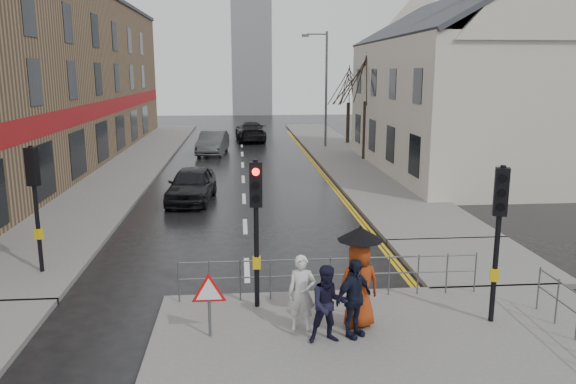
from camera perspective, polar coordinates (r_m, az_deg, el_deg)
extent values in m
plane|color=black|center=(13.00, -4.01, -12.44)|extent=(120.00, 120.00, 0.00)
cube|color=#605E5B|center=(35.81, -15.13, 3.15)|extent=(4.00, 44.00, 0.14)
cube|color=#605E5B|center=(37.80, 5.25, 3.97)|extent=(4.00, 40.00, 0.14)
cube|color=#605E5B|center=(17.09, 18.30, -6.68)|extent=(4.00, 4.20, 0.14)
cube|color=#7E6649|center=(35.86, -24.68, 10.41)|extent=(8.00, 42.00, 10.00)
cube|color=beige|center=(32.25, 17.37, 8.21)|extent=(9.00, 16.00, 7.00)
cube|color=#7E6649|center=(36.56, 17.34, 17.57)|extent=(0.70, 0.90, 1.80)
cube|color=gray|center=(73.93, -3.76, 14.90)|extent=(5.00, 5.00, 18.00)
cylinder|color=black|center=(12.55, -3.24, -4.37)|extent=(0.11, 0.11, 3.40)
cube|color=black|center=(12.27, -3.30, 0.78)|extent=(0.28, 0.22, 1.00)
cylinder|color=#FF0C07|center=(12.08, -3.30, 2.05)|extent=(0.16, 0.04, 0.16)
cylinder|color=black|center=(12.13, -3.28, 0.66)|extent=(0.16, 0.04, 0.16)
cylinder|color=black|center=(12.20, -3.26, -0.73)|extent=(0.16, 0.04, 0.16)
cube|color=gold|center=(12.75, -3.20, -7.17)|extent=(0.18, 0.14, 0.28)
cylinder|color=black|center=(12.58, 20.45, -5.10)|extent=(0.11, 0.11, 3.40)
cube|color=black|center=(12.30, 20.84, 0.03)|extent=(0.34, 0.30, 1.00)
cylinder|color=black|center=(12.11, 21.01, 1.28)|extent=(0.16, 0.09, 0.16)
cylinder|color=black|center=(12.17, 20.90, -0.10)|extent=(0.16, 0.09, 0.16)
cylinder|color=black|center=(12.23, 20.80, -1.48)|extent=(0.16, 0.09, 0.16)
cube|color=gold|center=(12.78, 20.23, -7.89)|extent=(0.22, 0.19, 0.28)
cylinder|color=black|center=(16.17, -24.20, -1.67)|extent=(0.11, 0.11, 3.40)
cube|color=black|center=(15.96, -24.55, 2.34)|extent=(0.34, 0.30, 1.00)
cylinder|color=black|center=(16.02, -24.33, 3.48)|extent=(0.16, 0.09, 0.16)
cylinder|color=black|center=(16.06, -24.24, 2.43)|extent=(0.16, 0.09, 0.16)
cylinder|color=black|center=(16.11, -24.15, 1.38)|extent=(0.16, 0.09, 0.16)
cube|color=gold|center=(16.33, -24.00, -3.89)|extent=(0.22, 0.19, 0.28)
cylinder|color=#595B5E|center=(13.39, -11.04, -8.93)|extent=(0.04, 0.04, 1.00)
cylinder|color=#595B5E|center=(14.45, 18.49, -7.76)|extent=(0.04, 0.04, 1.00)
cylinder|color=#595B5E|center=(13.32, 4.35, -6.79)|extent=(7.10, 0.04, 0.04)
cylinder|color=#595B5E|center=(13.45, 4.32, -8.40)|extent=(7.10, 0.04, 0.04)
cylinder|color=#595B5E|center=(13.96, 24.10, -8.91)|extent=(0.04, 0.04, 1.00)
cylinder|color=#595B5E|center=(11.70, -7.97, -12.41)|extent=(0.06, 0.06, 0.85)
cylinder|color=red|center=(11.49, -8.04, -10.03)|extent=(0.80, 0.03, 0.80)
cylinder|color=white|center=(11.47, -8.05, -10.07)|extent=(0.60, 0.03, 0.60)
cylinder|color=#595B5E|center=(40.32, 3.90, 10.31)|extent=(0.16, 0.16, 8.00)
cylinder|color=#595B5E|center=(40.28, 2.96, 15.73)|extent=(1.40, 0.10, 0.10)
cube|color=#595B5E|center=(40.17, 1.78, 15.61)|extent=(0.50, 0.25, 0.18)
cylinder|color=#32241C|center=(34.85, 7.80, 6.24)|extent=(0.26, 0.26, 3.50)
cylinder|color=#32241C|center=(42.78, 6.11, 7.02)|extent=(0.26, 0.26, 3.00)
imported|color=silver|center=(11.74, 1.41, -10.22)|extent=(0.62, 0.45, 1.59)
imported|color=black|center=(11.25, 4.13, -11.32)|extent=(0.81, 0.65, 1.58)
imported|color=#933211|center=(11.91, 7.21, -9.36)|extent=(0.99, 0.74, 1.83)
cylinder|color=black|center=(11.88, 7.23, -8.91)|extent=(0.02, 0.02, 2.03)
cone|color=black|center=(11.55, 7.36, -4.20)|extent=(0.96, 0.96, 0.28)
imported|color=black|center=(11.51, 6.69, -10.67)|extent=(1.01, 0.88, 1.64)
imported|color=black|center=(24.03, -9.77, 0.75)|extent=(2.14, 4.44, 1.46)
imported|color=#3E4142|center=(37.81, -7.65, 4.97)|extent=(2.12, 4.77, 1.52)
imported|color=black|center=(44.71, -3.84, 6.17)|extent=(2.50, 5.50, 1.56)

